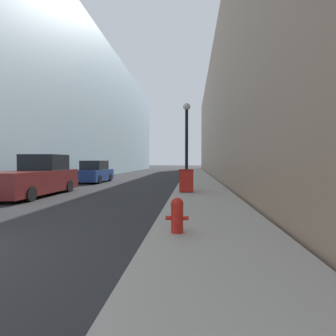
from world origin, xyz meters
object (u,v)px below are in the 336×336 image
(fire_hydrant, at_px, (177,214))
(parked_sedan_near, at_px, (95,172))
(trash_bin, at_px, (186,180))
(lamppost, at_px, (187,140))
(pickup_truck, at_px, (36,178))

(fire_hydrant, relative_size, parked_sedan_near, 0.18)
(parked_sedan_near, bearing_deg, trash_bin, -42.73)
(lamppost, xyz_separation_m, parked_sedan_near, (-7.37, 4.59, -2.13))
(fire_hydrant, distance_m, lamppost, 10.14)
(pickup_truck, bearing_deg, parked_sedan_near, 90.53)
(fire_hydrant, distance_m, pickup_truck, 9.74)
(trash_bin, xyz_separation_m, parked_sedan_near, (-7.41, 6.85, 0.07))
(fire_hydrant, distance_m, trash_bin, 7.60)
(fire_hydrant, bearing_deg, parked_sedan_near, 117.02)
(parked_sedan_near, bearing_deg, pickup_truck, -89.47)
(lamppost, bearing_deg, fire_hydrant, -90.03)
(lamppost, relative_size, pickup_truck, 0.91)
(trash_bin, relative_size, parked_sedan_near, 0.27)
(trash_bin, relative_size, pickup_truck, 0.21)
(fire_hydrant, height_order, pickup_truck, pickup_truck)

